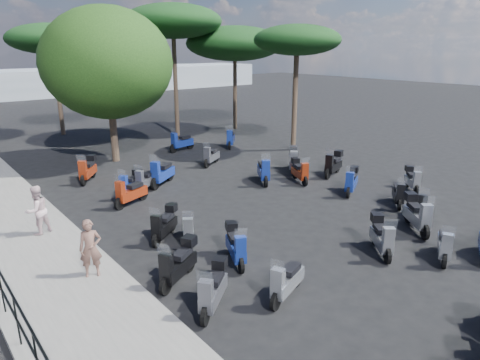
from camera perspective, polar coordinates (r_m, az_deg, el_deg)
ground at (r=14.60m, az=2.14°, el=-5.50°), size 120.00×120.00×0.00m
sidewalk at (r=14.44m, az=-26.53°, el=-7.40°), size 3.00×30.00×0.15m
woman at (r=11.35m, az=-19.31°, el=-8.59°), size 0.64×0.53×1.50m
pedestrian_far at (r=14.42m, az=-25.45°, el=-3.66°), size 0.91×0.81×1.53m
scooter_1 at (r=9.87m, az=-3.62°, el=-14.41°), size 1.37×1.13×1.29m
scooter_2 at (r=10.96m, az=-8.24°, el=-11.05°), size 1.51×0.97×1.32m
scooter_3 at (r=13.32m, az=-10.06°, el=-5.91°), size 1.36×1.05×1.25m
scooter_4 at (r=16.37m, az=-14.41°, el=-1.74°), size 1.61×0.79×1.33m
scooter_5 at (r=17.37m, az=-14.36°, el=-0.58°), size 1.37×1.04×1.26m
scooter_7 at (r=10.29m, az=6.19°, el=-13.36°), size 1.53×0.74×1.26m
scooter_8 at (r=11.77m, az=-0.55°, el=-8.84°), size 0.88×1.48×1.27m
scooter_9 at (r=13.04m, az=-6.93°, el=-6.53°), size 0.90×1.35×1.21m
scooter_10 at (r=17.78m, az=-12.45°, el=-0.13°), size 1.39×0.99×1.28m
scooter_11 at (r=19.79m, az=-19.64°, el=1.27°), size 1.22×1.44×1.37m
scooter_13 at (r=14.81m, az=22.55°, el=-4.34°), size 1.24×1.49×1.41m
scooter_14 at (r=12.90m, az=18.36°, el=-7.28°), size 1.18×1.35×1.30m
scooter_15 at (r=18.47m, az=3.18°, el=1.13°), size 1.13×1.59×1.46m
scooter_16 at (r=18.38m, az=-10.36°, el=0.83°), size 1.64×1.15×1.50m
scooter_17 at (r=21.26m, az=-3.87°, el=3.15°), size 1.44×0.95×1.29m
scooter_19 at (r=13.19m, az=25.61°, el=-7.90°), size 1.40×0.88×1.23m
scooter_20 at (r=15.90m, az=23.06°, el=-3.24°), size 1.49×0.91×1.30m
scooter_21 at (r=17.68m, az=14.63°, el=-0.23°), size 1.50×0.95×1.30m
scooter_22 at (r=20.29m, az=7.12°, el=2.62°), size 1.40×1.39×1.43m
scooter_23 at (r=24.37m, az=-7.83°, el=4.98°), size 1.76×0.62×1.41m
scooter_25 at (r=16.89m, az=20.36°, el=-1.82°), size 1.29×1.02×1.23m
scooter_26 at (r=18.85m, az=22.00°, el=0.01°), size 1.12×1.20×1.19m
scooter_27 at (r=18.72m, az=7.98°, el=1.11°), size 0.85×1.48×1.26m
scooter_28 at (r=19.93m, az=12.35°, el=2.03°), size 1.69×0.84×1.40m
scooter_29 at (r=25.00m, az=-1.26°, el=5.47°), size 1.31×1.38×1.43m
broadleaf_tree at (r=22.37m, az=-17.25°, el=14.64°), size 6.31×6.31×7.57m
pine_0 at (r=28.34m, az=-8.94°, el=20.15°), size 6.06×6.06×8.20m
pine_1 at (r=30.51m, az=-0.69°, el=17.72°), size 6.68×6.68×7.01m
pine_2 at (r=30.66m, az=-23.83°, el=16.81°), size 5.47×5.47×7.07m
pine_3 at (r=24.02m, az=7.63°, el=17.94°), size 4.65×4.65×6.80m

